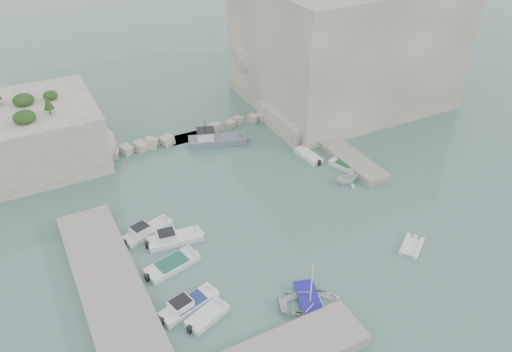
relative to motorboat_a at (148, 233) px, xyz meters
name	(u,v)px	position (x,y,z in m)	size (l,w,h in m)	color
ground	(284,232)	(11.91, -5.99, 0.00)	(400.00, 400.00, 0.00)	slate
cliff_east	(345,41)	(34.91, 17.01, 8.50)	(26.00, 22.00, 17.00)	beige
cliff_terrace	(301,117)	(24.91, 12.01, 1.25)	(8.00, 10.00, 2.50)	beige
outcrop_west	(26,136)	(-8.09, 19.01, 3.50)	(16.00, 14.00, 7.00)	beige
quay_west	(113,295)	(-5.09, -6.99, 0.55)	(5.00, 24.00, 1.10)	#9E9689
ledge_east	(338,149)	(25.41, 4.01, 0.40)	(3.00, 16.00, 0.80)	#9E9689
breakwater	(191,132)	(10.91, 16.01, 0.70)	(28.00, 3.00, 1.40)	beige
motorboat_a	(148,233)	(0.00, 0.00, 0.00)	(5.51, 1.64, 1.40)	silver
motorboat_b	(175,241)	(1.97, -2.33, 0.00)	(5.64, 1.84, 1.40)	white
motorboat_c	(172,267)	(0.54, -5.51, 0.00)	(5.39, 1.96, 0.70)	silver
motorboat_d	(189,307)	(0.17, -10.61, 0.00)	(5.59, 1.66, 1.40)	white
motorboat_e	(208,318)	(1.04, -12.34, 0.00)	(3.97, 1.62, 0.70)	silver
rowboat	(310,305)	(9.01, -15.04, 0.00)	(3.70, 5.18, 1.07)	white
inflatable_dinghy	(411,248)	(21.28, -13.55, 0.00)	(3.36, 1.63, 0.44)	silver
tender_east_a	(346,182)	(22.37, -1.89, 0.00)	(2.66, 3.08, 1.62)	white
tender_east_b	(343,168)	(23.90, 0.77, 0.00)	(3.92, 1.34, 0.70)	silver
tender_east_c	(308,157)	(21.48, 4.65, 0.00)	(4.46, 1.44, 0.70)	white
tender_east_d	(304,142)	(23.02, 7.91, 0.00)	(1.84, 4.89, 1.89)	silver
work_boat	(217,143)	(13.10, 12.82, 0.00)	(7.85, 2.32, 2.20)	slate
rowboat_mast	(312,283)	(9.01, -15.04, 2.64)	(0.10, 0.10, 4.20)	white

